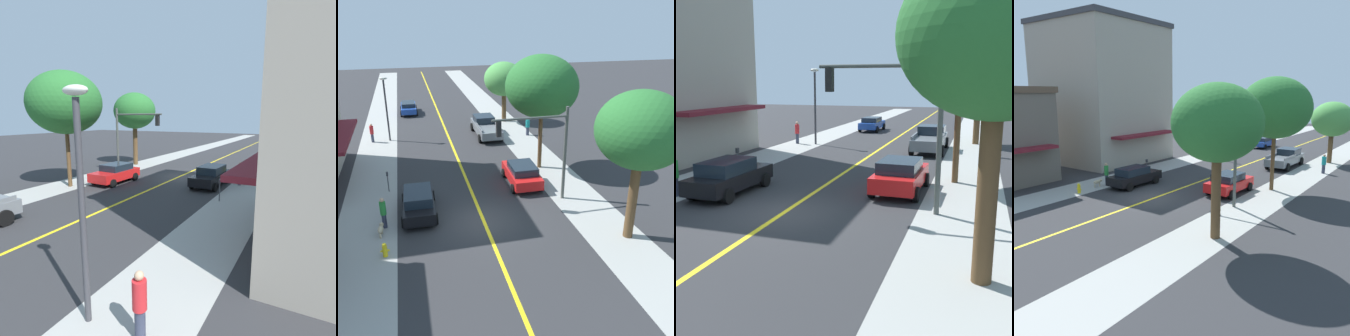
% 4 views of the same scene
% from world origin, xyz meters
% --- Properties ---
extents(ground_plane, '(140.00, 140.00, 0.00)m').
position_xyz_m(ground_plane, '(0.00, 0.00, 0.00)').
color(ground_plane, '#2D2D30').
extents(sidewalk_left, '(3.30, 126.00, 0.01)m').
position_xyz_m(sidewalk_left, '(-6.46, 0.00, 0.00)').
color(sidewalk_left, '#9E9E99').
rests_on(sidewalk_left, ground).
extents(sidewalk_right, '(3.30, 126.00, 0.01)m').
position_xyz_m(sidewalk_right, '(6.46, 0.00, 0.00)').
color(sidewalk_right, '#9E9E99').
rests_on(sidewalk_right, ground).
extents(road_centerline_stripe, '(0.20, 126.00, 0.00)m').
position_xyz_m(road_centerline_stripe, '(0.00, 0.00, 0.00)').
color(road_centerline_stripe, yellow).
rests_on(road_centerline_stripe, ground).
extents(street_tree_right_corner, '(5.31, 5.31, 8.48)m').
position_xyz_m(street_tree_right_corner, '(5.87, 7.10, 6.21)').
color(street_tree_right_corner, brown).
rests_on(street_tree_right_corner, ground).
extents(street_tree_left_far, '(4.53, 4.53, 7.82)m').
position_xyz_m(street_tree_left_far, '(7.13, -3.52, 5.85)').
color(street_tree_left_far, brown).
rests_on(street_tree_left_far, ground).
extents(fire_hydrant, '(0.44, 0.24, 0.74)m').
position_xyz_m(fire_hydrant, '(-5.37, -2.11, 0.37)').
color(fire_hydrant, yellow).
rests_on(fire_hydrant, ground).
extents(parking_meter, '(0.12, 0.18, 1.41)m').
position_xyz_m(parking_meter, '(-5.33, 5.50, 0.93)').
color(parking_meter, '#4C4C51').
rests_on(parking_meter, ground).
extents(traffic_light_mast, '(4.71, 0.32, 6.00)m').
position_xyz_m(traffic_light_mast, '(4.07, 1.63, 3.96)').
color(traffic_light_mast, '#474C47').
rests_on(traffic_light_mast, ground).
extents(street_lamp, '(0.70, 0.36, 5.88)m').
position_xyz_m(street_lamp, '(-5.44, 17.01, 3.68)').
color(street_lamp, '#38383D').
rests_on(street_lamp, ground).
extents(red_sedan_right_curb, '(2.20, 4.27, 1.50)m').
position_xyz_m(red_sedan_right_curb, '(3.64, 4.44, 0.79)').
color(red_sedan_right_curb, red).
rests_on(red_sedan_right_curb, ground).
extents(black_sedan_left_curb, '(2.06, 4.61, 1.53)m').
position_xyz_m(black_sedan_left_curb, '(-3.52, 1.90, 0.80)').
color(black_sedan_left_curb, black).
rests_on(black_sedan_left_curb, ground).
extents(pedestrian_green_shirt, '(0.34, 0.34, 1.81)m').
position_xyz_m(pedestrian_green_shirt, '(-5.46, 0.74, 0.97)').
color(pedestrian_green_shirt, '#33384C').
rests_on(pedestrian_green_shirt, ground).
extents(pedestrian_red_shirt, '(0.35, 0.35, 1.76)m').
position_xyz_m(pedestrian_red_shirt, '(-6.97, 16.91, 0.93)').
color(pedestrian_red_shirt, '#33384C').
rests_on(pedestrian_red_shirt, ground).
extents(small_dog, '(0.36, 0.81, 0.61)m').
position_xyz_m(small_dog, '(-5.63, -0.07, 0.40)').
color(small_dog, '#C6B28C').
rests_on(small_dog, ground).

